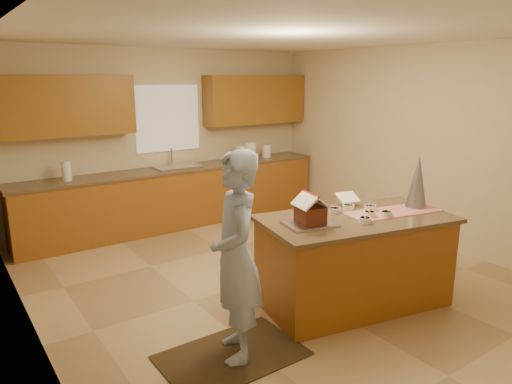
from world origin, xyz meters
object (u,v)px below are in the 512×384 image
(island_base, at_px, (354,263))
(tinsel_tree, at_px, (418,182))
(boy, at_px, (236,257))
(gingerbread_house, at_px, (310,212))

(island_base, distance_m, tinsel_tree, 1.09)
(boy, relative_size, gingerbread_house, 5.18)
(tinsel_tree, distance_m, boy, 2.28)
(island_base, bearing_deg, gingerbread_house, -174.81)
(island_base, distance_m, gingerbread_house, 0.83)
(tinsel_tree, bearing_deg, gingerbread_house, 172.55)
(island_base, bearing_deg, boy, -164.50)
(tinsel_tree, relative_size, gingerbread_house, 1.67)
(island_base, relative_size, tinsel_tree, 3.27)
(boy, distance_m, gingerbread_house, 0.96)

